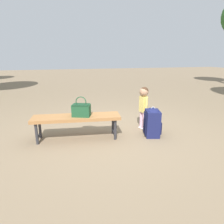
# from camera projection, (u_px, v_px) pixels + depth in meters

# --- Properties ---
(ground_plane) EXTENTS (40.00, 40.00, 0.00)m
(ground_plane) POSITION_uv_depth(u_px,v_px,m) (113.00, 134.00, 3.90)
(ground_plane) COLOR #7F6B51
(ground_plane) RESTS_ON ground
(park_bench) EXTENTS (1.64, 0.58, 0.45)m
(park_bench) POSITION_uv_depth(u_px,v_px,m) (77.00, 119.00, 3.57)
(park_bench) COLOR #9E6B3D
(park_bench) RESTS_ON ground
(handbag) EXTENTS (0.36, 0.28, 0.37)m
(handbag) POSITION_uv_depth(u_px,v_px,m) (81.00, 110.00, 3.50)
(handbag) COLOR #1E4C2D
(handbag) RESTS_ON park_bench
(child_standing) EXTENTS (0.18, 0.24, 0.90)m
(child_standing) POSITION_uv_depth(u_px,v_px,m) (144.00, 101.00, 4.01)
(child_standing) COLOR #E5B2C6
(child_standing) RESTS_ON ground
(backpack_large) EXTENTS (0.36, 0.40, 0.59)m
(backpack_large) POSITION_uv_depth(u_px,v_px,m) (152.00, 121.00, 3.74)
(backpack_large) COLOR #191E4C
(backpack_large) RESTS_ON ground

